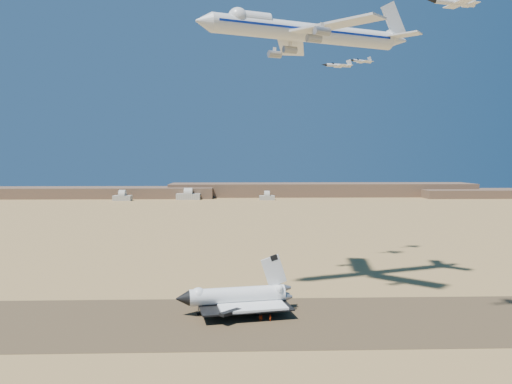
{
  "coord_description": "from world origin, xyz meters",
  "views": [
    {
      "loc": [
        5.44,
        -152.49,
        50.01
      ],
      "look_at": [
        10.75,
        8.0,
        39.81
      ],
      "focal_mm": 35.0,
      "sensor_mm": 36.0,
      "label": 1
    }
  ],
  "objects_px": {
    "carrier_747": "(300,32)",
    "crew_c": "(260,318)",
    "crew_b": "(270,318)",
    "chase_jet_c": "(338,65)",
    "shuttle": "(236,297)",
    "chase_jet_a": "(454,2)",
    "chase_jet_d": "(361,61)",
    "crew_a": "(262,318)"
  },
  "relations": [
    {
      "from": "chase_jet_c",
      "to": "chase_jet_d",
      "type": "height_order",
      "value": "chase_jet_d"
    },
    {
      "from": "crew_c",
      "to": "chase_jet_a",
      "type": "bearing_deg",
      "value": -159.89
    },
    {
      "from": "chase_jet_a",
      "to": "chase_jet_d",
      "type": "relative_size",
      "value": 1.17
    },
    {
      "from": "crew_b",
      "to": "crew_c",
      "type": "height_order",
      "value": "crew_b"
    },
    {
      "from": "crew_c",
      "to": "chase_jet_a",
      "type": "relative_size",
      "value": 0.11
    },
    {
      "from": "crew_b",
      "to": "chase_jet_a",
      "type": "relative_size",
      "value": 0.12
    },
    {
      "from": "crew_b",
      "to": "chase_jet_a",
      "type": "height_order",
      "value": "chase_jet_a"
    },
    {
      "from": "chase_jet_a",
      "to": "crew_c",
      "type": "bearing_deg",
      "value": 152.58
    },
    {
      "from": "crew_c",
      "to": "shuttle",
      "type": "bearing_deg",
      "value": -16.79
    },
    {
      "from": "crew_a",
      "to": "crew_c",
      "type": "xyz_separation_m",
      "value": [
        -0.54,
        -0.59,
        0.05
      ]
    },
    {
      "from": "carrier_747",
      "to": "crew_b",
      "type": "xyz_separation_m",
      "value": [
        -13.01,
        -34.13,
        -96.34
      ]
    },
    {
      "from": "crew_b",
      "to": "chase_jet_d",
      "type": "xyz_separation_m",
      "value": [
        51.91,
        99.98,
        98.84
      ]
    },
    {
      "from": "crew_a",
      "to": "crew_b",
      "type": "bearing_deg",
      "value": -96.25
    },
    {
      "from": "crew_c",
      "to": "carrier_747",
      "type": "bearing_deg",
      "value": -81.73
    },
    {
      "from": "carrier_747",
      "to": "crew_a",
      "type": "distance_m",
      "value": 103.25
    },
    {
      "from": "crew_c",
      "to": "chase_jet_d",
      "type": "distance_m",
      "value": 150.93
    },
    {
      "from": "shuttle",
      "to": "chase_jet_a",
      "type": "xyz_separation_m",
      "value": [
        60.6,
        -21.84,
        88.67
      ]
    },
    {
      "from": "crew_a",
      "to": "carrier_747",
      "type": "bearing_deg",
      "value": -15.65
    },
    {
      "from": "crew_c",
      "to": "chase_jet_c",
      "type": "bearing_deg",
      "value": -81.85
    },
    {
      "from": "crew_a",
      "to": "chase_jet_a",
      "type": "distance_m",
      "value": 107.57
    },
    {
      "from": "crew_c",
      "to": "chase_jet_c",
      "type": "xyz_separation_m",
      "value": [
        40.08,
        83.9,
        93.71
      ]
    },
    {
      "from": "chase_jet_c",
      "to": "carrier_747",
      "type": "bearing_deg",
      "value": -127.27
    },
    {
      "from": "carrier_747",
      "to": "chase_jet_a",
      "type": "distance_m",
      "value": 59.8
    },
    {
      "from": "crew_b",
      "to": "chase_jet_a",
      "type": "xyz_separation_m",
      "value": [
        50.02,
        -12.7,
        92.75
      ]
    },
    {
      "from": "shuttle",
      "to": "crew_c",
      "type": "height_order",
      "value": "shuttle"
    },
    {
      "from": "shuttle",
      "to": "crew_b",
      "type": "distance_m",
      "value": 14.56
    },
    {
      "from": "carrier_747",
      "to": "chase_jet_a",
      "type": "height_order",
      "value": "carrier_747"
    },
    {
      "from": "crew_c",
      "to": "crew_a",
      "type": "bearing_deg",
      "value": -98.65
    },
    {
      "from": "crew_a",
      "to": "crew_c",
      "type": "distance_m",
      "value": 0.81
    },
    {
      "from": "crew_c",
      "to": "chase_jet_d",
      "type": "xyz_separation_m",
      "value": [
        55.06,
        99.84,
        98.89
      ]
    },
    {
      "from": "crew_c",
      "to": "chase_jet_d",
      "type": "relative_size",
      "value": 0.13
    },
    {
      "from": "crew_b",
      "to": "chase_jet_c",
      "type": "distance_m",
      "value": 131.14
    },
    {
      "from": "crew_a",
      "to": "chase_jet_d",
      "type": "relative_size",
      "value": 0.13
    },
    {
      "from": "carrier_747",
      "to": "chase_jet_c",
      "type": "relative_size",
      "value": 5.67
    },
    {
      "from": "crew_c",
      "to": "chase_jet_d",
      "type": "height_order",
      "value": "chase_jet_d"
    },
    {
      "from": "shuttle",
      "to": "crew_c",
      "type": "distance_m",
      "value": 12.38
    },
    {
      "from": "shuttle",
      "to": "crew_a",
      "type": "relative_size",
      "value": 22.76
    },
    {
      "from": "shuttle",
      "to": "crew_c",
      "type": "xyz_separation_m",
      "value": [
        7.42,
        -9.0,
        -4.13
      ]
    },
    {
      "from": "carrier_747",
      "to": "chase_jet_c",
      "type": "distance_m",
      "value": 55.4
    },
    {
      "from": "chase_jet_a",
      "to": "crew_a",
      "type": "bearing_deg",
      "value": 151.83
    },
    {
      "from": "carrier_747",
      "to": "crew_c",
      "type": "height_order",
      "value": "carrier_747"
    },
    {
      "from": "chase_jet_c",
      "to": "crew_c",
      "type": "bearing_deg",
      "value": -127.19
    }
  ]
}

